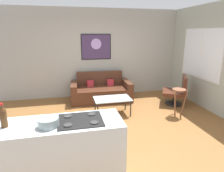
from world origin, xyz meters
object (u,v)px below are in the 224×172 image
at_px(armchair, 177,91).
at_px(mixing_bowl, 48,122).
at_px(bar_stool, 179,95).
at_px(soda_bottle, 3,116).
at_px(wall_painting, 96,47).
at_px(couch, 101,91).
at_px(coffee_table, 112,100).

relative_size(armchair, mixing_bowl, 3.36).
relative_size(bar_stool, soda_bottle, 2.17).
bearing_deg(bar_stool, armchair, 60.79).
bearing_deg(soda_bottle, wall_painting, 65.28).
bearing_deg(couch, armchair, -23.08).
height_order(couch, bar_stool, couch).
xyz_separation_m(coffee_table, armchair, (2.00, 0.28, 0.01)).
bearing_deg(armchair, bar_stool, -119.21).
height_order(armchair, wall_painting, wall_painting).
distance_m(soda_bottle, mixing_bowl, 0.56).
bearing_deg(bar_stool, wall_painting, 128.94).
bearing_deg(armchair, soda_bottle, -148.77).
height_order(mixing_bowl, wall_painting, wall_painting).
relative_size(couch, soda_bottle, 5.75).
distance_m(coffee_table, soda_bottle, 2.87).
xyz_separation_m(coffee_table, mixing_bowl, (-1.34, -2.18, 0.55)).
distance_m(mixing_bowl, wall_painting, 4.12).
bearing_deg(armchair, wall_painting, 146.48).
xyz_separation_m(bar_stool, soda_bottle, (-3.47, -1.62, 0.49)).
height_order(coffee_table, mixing_bowl, mixing_bowl).
bearing_deg(coffee_table, mixing_bowl, -121.55).
bearing_deg(wall_painting, couch, -84.92).
bearing_deg(bar_stool, soda_bottle, -154.95).
relative_size(coffee_table, wall_painting, 0.97).
bearing_deg(bar_stool, coffee_table, 164.39).
distance_m(couch, wall_painting, 1.44).
bearing_deg(soda_bottle, coffee_table, 47.74).
distance_m(coffee_table, mixing_bowl, 2.61).
relative_size(coffee_table, mixing_bowl, 3.45).
bearing_deg(armchair, mixing_bowl, -143.60).
relative_size(coffee_table, soda_bottle, 2.86).
bearing_deg(wall_painting, mixing_bowl, -107.11).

